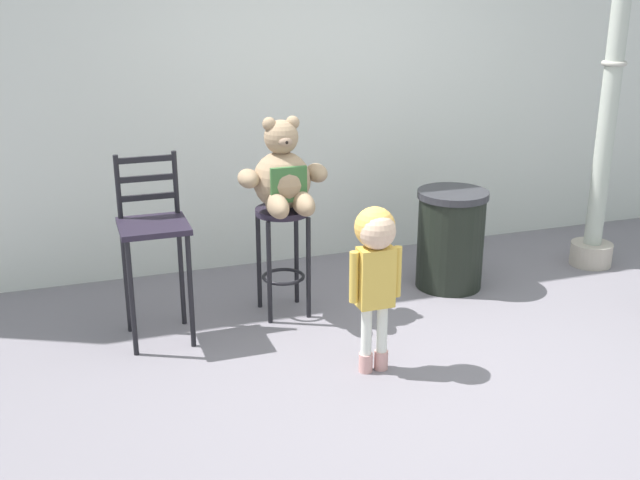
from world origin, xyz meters
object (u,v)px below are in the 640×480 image
object	(u,v)px
bar_stool_with_teddy	(283,240)
child_walking	(375,255)
teddy_bear	(283,177)
lamppost	(606,132)
bar_chair_empty	(153,236)
trash_bin	(450,239)

from	to	relation	value
bar_stool_with_teddy	child_walking	bearing A→B (deg)	-74.61
teddy_bear	lamppost	world-z (taller)	lamppost
child_walking	lamppost	distance (m)	2.58
child_walking	bar_stool_with_teddy	bearing A→B (deg)	-165.14
child_walking	bar_chair_empty	world-z (taller)	bar_chair_empty
bar_stool_with_teddy	lamppost	size ratio (longest dim) A/B	0.27
bar_stool_with_teddy	lamppost	bearing A→B (deg)	2.02
bar_chair_empty	trash_bin	bearing A→B (deg)	4.53
lamppost	bar_stool_with_teddy	bearing A→B (deg)	-177.98
trash_bin	bar_chair_empty	xyz separation A→B (m)	(-2.15, -0.17, 0.31)
child_walking	trash_bin	world-z (taller)	child_walking
child_walking	trash_bin	bearing A→B (deg)	133.97
bar_stool_with_teddy	child_walking	size ratio (longest dim) A/B	0.75
teddy_bear	bar_chair_empty	xyz separation A→B (m)	(-0.86, -0.08, -0.28)
bar_stool_with_teddy	teddy_bear	xyz separation A→B (m)	(0.00, -0.03, 0.44)
bar_stool_with_teddy	trash_bin	distance (m)	1.31
bar_chair_empty	lamppost	bearing A→B (deg)	3.35
teddy_bear	bar_chair_empty	bearing A→B (deg)	-174.70
bar_stool_with_teddy	child_walking	world-z (taller)	child_walking
lamppost	trash_bin	bearing A→B (deg)	-178.60
lamppost	teddy_bear	bearing A→B (deg)	-177.29
bar_stool_with_teddy	lamppost	xyz separation A→B (m)	(2.59, 0.09, 0.55)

